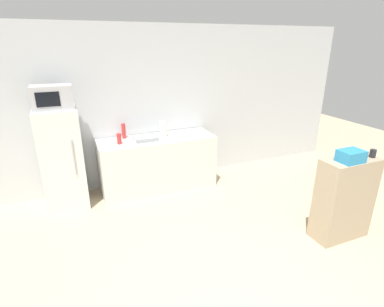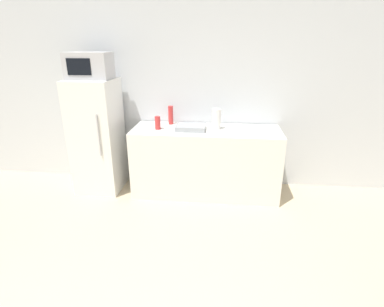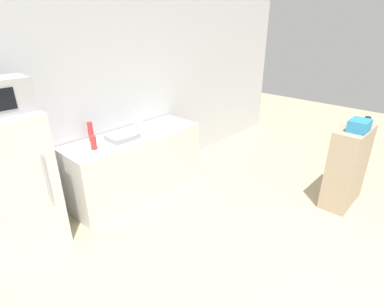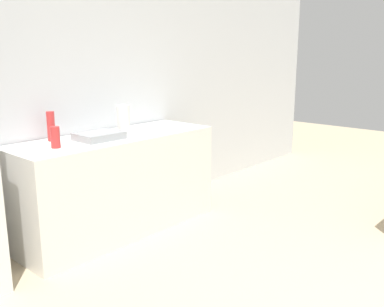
{
  "view_description": "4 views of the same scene",
  "coord_description": "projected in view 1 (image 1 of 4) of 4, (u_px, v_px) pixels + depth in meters",
  "views": [
    {
      "loc": [
        -1.06,
        -1.41,
        2.32
      ],
      "look_at": [
        0.42,
        2.1,
        0.89
      ],
      "focal_mm": 28.0,
      "sensor_mm": 36.0,
      "label": 1
    },
    {
      "loc": [
        0.41,
        -0.57,
        1.91
      ],
      "look_at": [
        0.13,
        2.03,
        0.92
      ],
      "focal_mm": 28.0,
      "sensor_mm": 36.0,
      "label": 2
    },
    {
      "loc": [
        -1.97,
        -0.04,
        2.25
      ],
      "look_at": [
        0.25,
        2.03,
        0.89
      ],
      "focal_mm": 28.0,
      "sensor_mm": 36.0,
      "label": 3
    },
    {
      "loc": [
        -2.06,
        0.1,
        1.57
      ],
      "look_at": [
        0.18,
        2.11,
        0.86
      ],
      "focal_mm": 40.0,
      "sensor_mm": 36.0,
      "label": 4
    }
  ],
  "objects": [
    {
      "name": "jar",
      "position": [
        373.0,
        153.0,
        3.51
      ],
      "size": [
        0.07,
        0.07,
        0.1
      ],
      "primitive_type": "cylinder",
      "color": "#232328",
      "rests_on": "shelf_cabinet"
    },
    {
      "name": "refrigerator",
      "position": [
        62.0,
        159.0,
        4.31
      ],
      "size": [
        0.57,
        0.61,
        1.47
      ],
      "color": "white",
      "rests_on": "ground_plane"
    },
    {
      "name": "wall_back",
      "position": [
        137.0,
        108.0,
        4.89
      ],
      "size": [
        8.0,
        0.06,
        2.6
      ],
      "primitive_type": "cube",
      "color": "silver",
      "rests_on": "ground_plane"
    },
    {
      "name": "sink_basin",
      "position": [
        146.0,
        138.0,
        4.69
      ],
      "size": [
        0.36,
        0.28,
        0.06
      ],
      "primitive_type": "cube",
      "color": "#9EA3A8",
      "rests_on": "counter"
    },
    {
      "name": "counter",
      "position": [
        158.0,
        163.0,
        4.95
      ],
      "size": [
        1.86,
        0.65,
        0.87
      ],
      "primitive_type": "cube",
      "color": "silver",
      "rests_on": "ground_plane"
    },
    {
      "name": "shelf_cabinet",
      "position": [
        344.0,
        199.0,
        3.65
      ],
      "size": [
        0.71,
        0.32,
        1.04
      ],
      "primitive_type": "cube",
      "color": "tan",
      "rests_on": "ground_plane"
    },
    {
      "name": "bottle_short",
      "position": [
        119.0,
        139.0,
        4.5
      ],
      "size": [
        0.07,
        0.07,
        0.16
      ],
      "primitive_type": "cylinder",
      "color": "red",
      "rests_on": "counter"
    },
    {
      "name": "microwave",
      "position": [
        52.0,
        97.0,
        4.0
      ],
      "size": [
        0.52,
        0.34,
        0.31
      ],
      "color": "#BCBCC1",
      "rests_on": "refrigerator"
    },
    {
      "name": "bottle_tall",
      "position": [
        124.0,
        131.0,
        4.76
      ],
      "size": [
        0.06,
        0.06,
        0.24
      ],
      "primitive_type": "cylinder",
      "color": "red",
      "rests_on": "counter"
    },
    {
      "name": "basket",
      "position": [
        351.0,
        156.0,
        3.37
      ],
      "size": [
        0.28,
        0.2,
        0.14
      ],
      "primitive_type": "cube",
      "color": "#2D8EC6",
      "rests_on": "shelf_cabinet"
    },
    {
      "name": "paper_towel_roll",
      "position": [
        163.0,
        129.0,
        4.82
      ],
      "size": [
        0.11,
        0.11,
        0.25
      ],
      "primitive_type": "cylinder",
      "color": "white",
      "rests_on": "counter"
    }
  ]
}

